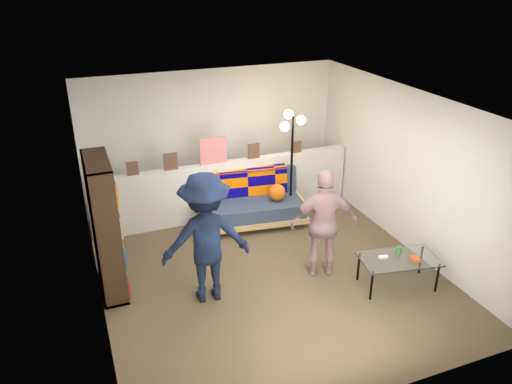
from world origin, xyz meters
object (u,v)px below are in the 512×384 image
coffee_table (399,260)px  person_right (324,224)px  person_left (206,238)px  bookshelf (106,232)px  floor_lamp (291,144)px  futon_sofa (251,203)px

coffee_table → person_right: (-0.79, 0.65, 0.38)m
person_left → bookshelf: bearing=-23.7°
bookshelf → floor_lamp: bearing=18.5°
bookshelf → person_left: bookshelf is taller
floor_lamp → person_left: size_ratio=1.08×
bookshelf → futon_sofa: bearing=24.0°
futon_sofa → coffee_table: size_ratio=1.70×
coffee_table → floor_lamp: size_ratio=0.59×
floor_lamp → person_left: 2.60m
person_left → person_right: person_left is taller
floor_lamp → person_left: floor_lamp is taller
bookshelf → person_right: (2.78, -0.70, -0.08)m
floor_lamp → bookshelf: bearing=-161.5°
bookshelf → person_left: size_ratio=1.06×
person_left → person_right: bearing=-176.3°
futon_sofa → floor_lamp: size_ratio=1.01×
futon_sofa → coffee_table: bearing=-64.1°
coffee_table → person_right: size_ratio=0.71×
coffee_table → bookshelf: bearing=159.3°
futon_sofa → bookshelf: 2.68m
floor_lamp → person_right: floor_lamp is taller
futon_sofa → coffee_table: 2.69m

